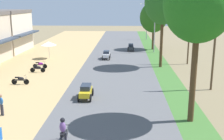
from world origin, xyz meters
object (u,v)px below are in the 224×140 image
object	(u,v)px
car_sedan_yellow	(86,91)
car_hatchback_charcoal	(131,47)
median_tree_nearest	(199,5)
utility_pole_near	(215,43)
pedestrian_on_shoulder	(1,104)
parked_motorbike_third	(38,68)
parked_motorbike_fourth	(40,64)
streetlamp_mid	(147,19)
median_tree_third	(154,17)
car_sedan_white	(106,54)
utility_pole_far	(190,29)
median_tree_second	(163,2)
streetlamp_near	(155,24)
motorbike_ahead_second	(63,131)
parked_motorbike_second	(20,80)
vendor_umbrella	(49,43)

from	to	relation	value
car_sedan_yellow	car_hatchback_charcoal	xyz separation A→B (m)	(4.33, 24.21, 0.01)
median_tree_nearest	utility_pole_near	bearing A→B (deg)	64.02
pedestrian_on_shoulder	parked_motorbike_third	bearing A→B (deg)	95.87
parked_motorbike_fourth	streetlamp_mid	bearing A→B (deg)	61.78
median_tree_third	car_sedan_white	xyz separation A→B (m)	(-7.57, -8.99, -4.88)
utility_pole_far	median_tree_nearest	bearing A→B (deg)	-101.65
pedestrian_on_shoulder	utility_pole_near	distance (m)	18.84
parked_motorbike_fourth	streetlamp_mid	xyz separation A→B (m)	(15.38, 28.67, 4.09)
parked_motorbike_fourth	car_hatchback_charcoal	xyz separation A→B (m)	(11.59, 13.28, 0.19)
utility_pole_near	utility_pole_far	xyz separation A→B (m)	(0.26, 11.38, 0.23)
car_hatchback_charcoal	utility_pole_far	bearing A→B (deg)	-52.36
median_tree_second	car_hatchback_charcoal	size ratio (longest dim) A/B	5.38
pedestrian_on_shoulder	utility_pole_far	distance (m)	25.61
streetlamp_near	median_tree_nearest	bearing A→B (deg)	-90.48
median_tree_nearest	car_sedan_white	world-z (taller)	median_tree_nearest
streetlamp_near	utility_pole_far	world-z (taller)	utility_pole_far
utility_pole_near	motorbike_ahead_second	size ratio (longest dim) A/B	4.71
parked_motorbike_second	median_tree_nearest	world-z (taller)	median_tree_nearest
median_tree_third	streetlamp_mid	size ratio (longest dim) A/B	1.03
pedestrian_on_shoulder	median_tree_second	bearing A→B (deg)	50.45
parked_motorbike_second	car_hatchback_charcoal	size ratio (longest dim) A/B	0.90
car_hatchback_charcoal	utility_pole_near	bearing A→B (deg)	-71.14
utility_pole_far	median_tree_second	bearing A→B (deg)	-151.44
streetlamp_near	parked_motorbike_second	bearing A→B (deg)	-128.36
parked_motorbike_second	median_tree_nearest	xyz separation A→B (m)	(15.04, -8.14, 7.39)
pedestrian_on_shoulder	utility_pole_far	size ratio (longest dim) A/B	0.18
parked_motorbike_second	streetlamp_mid	bearing A→B (deg)	66.83
streetlamp_mid	car_sedan_yellow	world-z (taller)	streetlamp_mid
median_tree_second	streetlamp_mid	bearing A→B (deg)	89.50
vendor_umbrella	median_tree_third	bearing A→B (deg)	29.62
median_tree_second	utility_pole_far	world-z (taller)	median_tree_second
parked_motorbike_second	streetlamp_near	world-z (taller)	streetlamp_near
utility_pole_near	utility_pole_far	distance (m)	11.38
parked_motorbike_second	pedestrian_on_shoulder	bearing A→B (deg)	-78.79
car_sedan_white	parked_motorbike_second	bearing A→B (deg)	-120.34
pedestrian_on_shoulder	streetlamp_near	world-z (taller)	streetlamp_near
utility_pole_near	utility_pole_far	bearing A→B (deg)	88.70
median_tree_third	car_hatchback_charcoal	world-z (taller)	median_tree_third
pedestrian_on_shoulder	median_tree_third	world-z (taller)	median_tree_third
utility_pole_far	motorbike_ahead_second	bearing A→B (deg)	-118.08
median_tree_nearest	car_sedan_white	distance (m)	23.76
parked_motorbike_second	parked_motorbike_fourth	size ratio (longest dim) A/B	1.00
car_sedan_yellow	car_hatchback_charcoal	bearing A→B (deg)	79.86
parked_motorbike_third	streetlamp_mid	world-z (taller)	streetlamp_mid
streetlamp_near	motorbike_ahead_second	world-z (taller)	streetlamp_near
car_sedan_yellow	utility_pole_near	bearing A→B (deg)	15.48
parked_motorbike_fourth	pedestrian_on_shoulder	world-z (taller)	pedestrian_on_shoulder
car_sedan_yellow	motorbike_ahead_second	size ratio (longest dim) A/B	1.26
median_tree_nearest	car_sedan_white	bearing A→B (deg)	108.70
parked_motorbike_fourth	parked_motorbike_second	bearing A→B (deg)	-89.09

